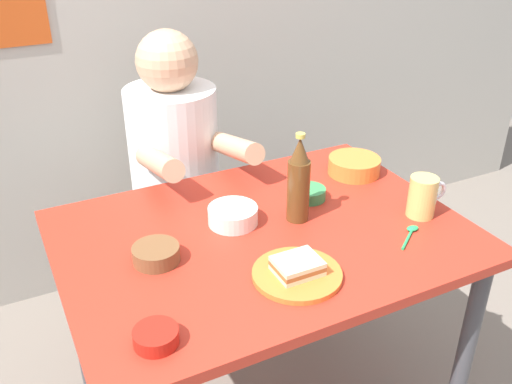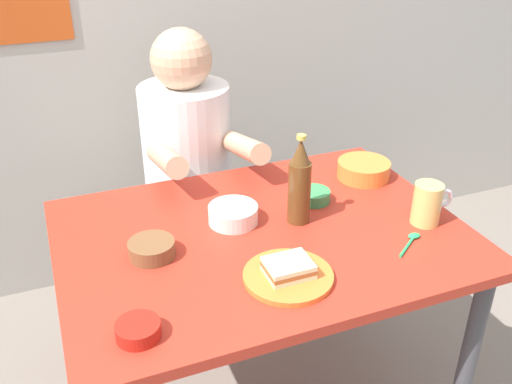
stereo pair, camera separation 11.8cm
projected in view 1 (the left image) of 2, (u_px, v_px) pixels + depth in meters
dining_table at (264, 260)px, 1.60m from camera, size 1.10×0.80×0.74m
stool at (181, 241)px, 2.22m from camera, size 0.34×0.34×0.45m
person_seated at (174, 145)px, 2.01m from camera, size 0.33×0.56×0.72m
plate_orange at (297, 274)px, 1.37m from camera, size 0.22×0.22×0.01m
sandwich at (297, 266)px, 1.36m from camera, size 0.11×0.09×0.04m
beer_mug at (423, 196)px, 1.61m from camera, size 0.13×0.08×0.12m
beer_bottle at (299, 182)px, 1.56m from camera, size 0.06×0.06×0.26m
dip_bowl_green at (309, 193)px, 1.71m from camera, size 0.10×0.10×0.03m
condiment_bowl_brown at (156, 253)px, 1.42m from camera, size 0.12×0.12×0.04m
rice_bowl_white at (233, 215)px, 1.58m from camera, size 0.14×0.14×0.05m
soup_bowl_orange at (354, 165)px, 1.86m from camera, size 0.17×0.17×0.05m
sambal_bowl_red at (156, 336)px, 1.17m from camera, size 0.10×0.10×0.03m
spoon at (411, 233)px, 1.54m from camera, size 0.11×0.08×0.01m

